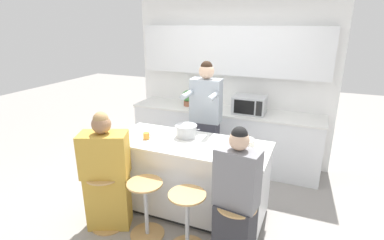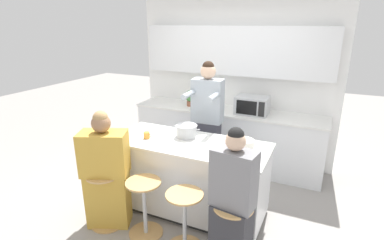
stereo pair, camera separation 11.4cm
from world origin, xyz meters
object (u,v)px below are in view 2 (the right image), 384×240
bar_stool_rightmost (232,232)px  bar_stool_center_left (145,205)px  kitchen_island (189,176)px  potted_plant (191,97)px  person_cooking (207,125)px  cooking_pot (187,131)px  person_seated_near (232,206)px  banana_bunch (124,138)px  fruit_bowl (222,153)px  coffee_cup_near (147,135)px  bar_stool_leftmost (105,197)px  person_wrapped_blanket (106,174)px  microwave (252,105)px  bar_stool_center_right (185,219)px

bar_stool_rightmost → bar_stool_center_left: bearing=178.9°
kitchen_island → potted_plant: potted_plant is taller
bar_stool_center_left → person_cooking: person_cooking is taller
cooking_pot → potted_plant: bearing=112.6°
person_seated_near → banana_bunch: person_seated_near is taller
fruit_bowl → potted_plant: (-1.11, 1.61, 0.12)m
bar_stool_center_left → fruit_bowl: (0.72, 0.42, 0.59)m
coffee_cup_near → potted_plant: (-0.12, 1.53, 0.12)m
potted_plant → kitchen_island: bearing=-65.9°
kitchen_island → bar_stool_rightmost: (0.75, -0.64, -0.10)m
kitchen_island → person_seated_near: bearing=-40.7°
kitchen_island → potted_plant: (-0.64, 1.42, 0.61)m
kitchen_island → cooking_pot: cooking_pot is taller
kitchen_island → bar_stool_leftmost: kitchen_island is taller
kitchen_island → person_wrapped_blanket: 0.98m
bar_stool_center_left → fruit_bowl: size_ratio=3.36×
person_cooking → cooking_pot: person_cooking is taller
coffee_cup_near → potted_plant: bearing=94.4°
person_cooking → coffee_cup_near: size_ratio=16.33×
bar_stool_leftmost → kitchen_island: bearing=41.6°
potted_plant → microwave: bearing=-2.4°
fruit_bowl → microwave: microwave is taller
banana_bunch → cooking_pot: bearing=31.0°
bar_stool_rightmost → coffee_cup_near: bearing=157.2°
person_seated_near → bar_stool_leftmost: bearing=-170.9°
bar_stool_rightmost → person_wrapped_blanket: bearing=179.9°
bar_stool_leftmost → microwave: microwave is taller
kitchen_island → microwave: 1.55m
potted_plant → coffee_cup_near: bearing=-85.6°
fruit_bowl → potted_plant: potted_plant is taller
banana_bunch → microwave: microwave is taller
person_cooking → coffee_cup_near: person_cooking is taller
bar_stool_leftmost → person_cooking: (0.68, 1.38, 0.53)m
fruit_bowl → coffee_cup_near: bearing=175.0°
bar_stool_center_right → cooking_pot: 1.07m
bar_stool_leftmost → bar_stool_center_left: 0.50m
person_seated_near → person_wrapped_blanket: bearing=-172.1°
kitchen_island → person_cooking: 0.83m
kitchen_island → bar_stool_rightmost: size_ratio=2.87×
bar_stool_center_right → person_wrapped_blanket: bearing=179.4°
potted_plant → fruit_bowl: bearing=-55.5°
bar_stool_leftmost → fruit_bowl: fruit_bowl is taller
bar_stool_center_left → banana_bunch: banana_bunch is taller
person_wrapped_blanket → cooking_pot: size_ratio=3.93×
kitchen_island → microwave: size_ratio=3.84×
fruit_bowl → kitchen_island: bearing=158.0°
person_wrapped_blanket → potted_plant: bearing=64.3°
person_wrapped_blanket → person_seated_near: size_ratio=0.97×
kitchen_island → bar_stool_leftmost: 1.00m
kitchen_island → fruit_bowl: (0.47, -0.19, 0.48)m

